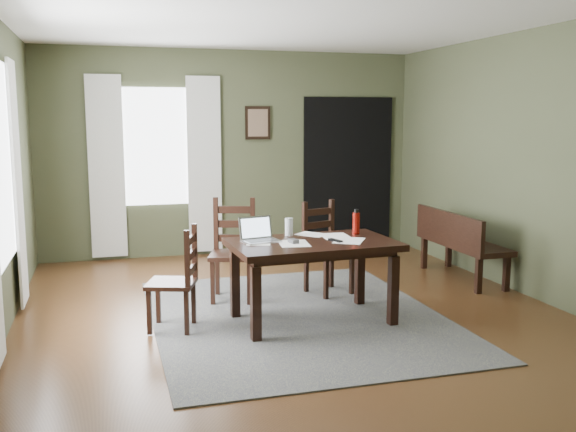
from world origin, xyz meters
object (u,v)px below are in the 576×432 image
object	(u,v)px
bench	(458,239)
chair_end	(177,280)
dining_table	(313,251)
water_bottle	(356,223)
laptop	(259,235)
chair_back_right	(326,249)
chair_back_left	(233,251)

from	to	relation	value
bench	chair_end	bearing A→B (deg)	105.34
dining_table	water_bottle	bearing A→B (deg)	21.13
dining_table	bench	distance (m)	2.29
chair_end	laptop	bearing A→B (deg)	111.74
chair_back_right	bench	xyz separation A→B (m)	(1.62, 0.12, -0.00)
dining_table	bench	xyz separation A→B (m)	(2.05, 0.99, -0.18)
chair_back_left	bench	world-z (taller)	chair_back_left
chair_back_right	laptop	distance (m)	1.20
chair_end	chair_back_left	xyz separation A→B (m)	(0.65, 0.82, 0.05)
water_bottle	chair_back_right	bearing A→B (deg)	95.87
chair_back_left	water_bottle	bearing A→B (deg)	-16.19
chair_end	dining_table	bearing A→B (deg)	103.55
chair_back_right	chair_back_left	bearing A→B (deg)	158.99
laptop	water_bottle	xyz separation A→B (m)	(0.96, 0.08, 0.05)
water_bottle	laptop	bearing A→B (deg)	-175.15
dining_table	bench	bearing A→B (deg)	22.73
laptop	water_bottle	world-z (taller)	water_bottle
chair_end	laptop	world-z (taller)	laptop
dining_table	chair_back_left	world-z (taller)	chair_back_left
bench	water_bottle	xyz separation A→B (m)	(-1.55, -0.77, 0.38)
laptop	bench	bearing A→B (deg)	7.04
dining_table	laptop	size ratio (longest dim) A/B	4.20
chair_back_right	bench	bearing A→B (deg)	-14.36
bench	laptop	bearing A→B (deg)	108.64
dining_table	chair_back_right	bearing A→B (deg)	60.48
dining_table	chair_back_left	distance (m)	1.07
chair_back_left	bench	xyz separation A→B (m)	(2.59, 0.07, -0.03)
dining_table	chair_end	distance (m)	1.21
chair_back_left	chair_back_right	distance (m)	0.97
chair_end	laptop	size ratio (longest dim) A/B	2.52
chair_back_left	chair_end	bearing A→B (deg)	-111.27
dining_table	laptop	world-z (taller)	laptop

